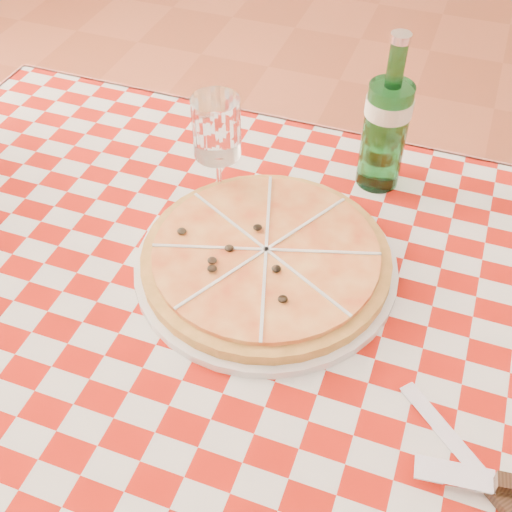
{
  "coord_description": "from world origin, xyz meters",
  "views": [
    {
      "loc": [
        0.17,
        -0.47,
        1.41
      ],
      "look_at": [
        -0.02,
        0.06,
        0.82
      ],
      "focal_mm": 45.0,
      "sensor_mm": 36.0,
      "label": 1
    }
  ],
  "objects_px": {
    "dining_table": "(255,368)",
    "water_bottle": "(388,114)",
    "pizza_plate": "(266,257)",
    "wine_glass": "(218,152)"
  },
  "relations": [
    {
      "from": "dining_table",
      "to": "water_bottle",
      "type": "height_order",
      "value": "water_bottle"
    },
    {
      "from": "pizza_plate",
      "to": "water_bottle",
      "type": "xyz_separation_m",
      "value": [
        0.1,
        0.24,
        0.1
      ]
    },
    {
      "from": "water_bottle",
      "to": "pizza_plate",
      "type": "bearing_deg",
      "value": -112.89
    },
    {
      "from": "dining_table",
      "to": "water_bottle",
      "type": "bearing_deg",
      "value": 76.23
    },
    {
      "from": "pizza_plate",
      "to": "wine_glass",
      "type": "relative_size",
      "value": 2.06
    },
    {
      "from": "water_bottle",
      "to": "wine_glass",
      "type": "height_order",
      "value": "water_bottle"
    },
    {
      "from": "water_bottle",
      "to": "dining_table",
      "type": "bearing_deg",
      "value": -103.77
    },
    {
      "from": "pizza_plate",
      "to": "wine_glass",
      "type": "xyz_separation_m",
      "value": [
        -0.12,
        0.12,
        0.06
      ]
    },
    {
      "from": "dining_table",
      "to": "water_bottle",
      "type": "distance_m",
      "value": 0.41
    },
    {
      "from": "pizza_plate",
      "to": "wine_glass",
      "type": "bearing_deg",
      "value": 134.85
    }
  ]
}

